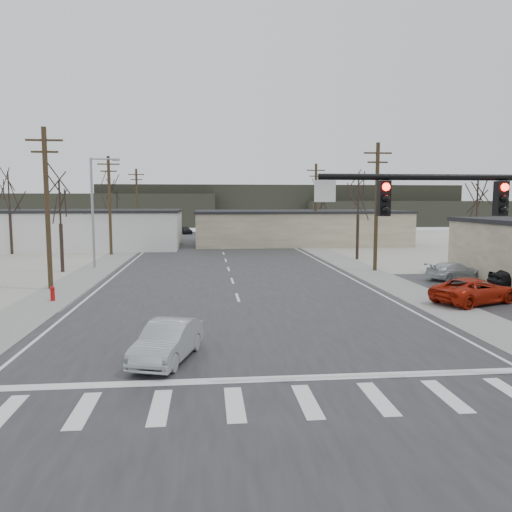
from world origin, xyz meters
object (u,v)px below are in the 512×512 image
(sedan_crossing, at_px, (168,341))
(car_far_a, at_px, (252,240))
(fire_hydrant, at_px, (53,294))
(car_parked_red, at_px, (474,291))
(car_parked_silver, at_px, (455,271))
(car_far_b, at_px, (185,230))

(sedan_crossing, relative_size, car_far_a, 0.88)
(fire_hydrant, relative_size, car_parked_red, 0.17)
(fire_hydrant, distance_m, car_far_a, 36.37)
(fire_hydrant, height_order, car_parked_silver, car_parked_silver)
(sedan_crossing, distance_m, car_parked_red, 17.66)
(car_parked_red, bearing_deg, car_far_a, -9.26)
(car_far_b, height_order, car_parked_red, car_parked_red)
(car_far_b, bearing_deg, car_parked_silver, -89.95)
(sedan_crossing, height_order, car_far_b, sedan_crossing)
(car_far_a, relative_size, car_far_b, 1.24)
(sedan_crossing, bearing_deg, car_far_a, 97.12)
(car_parked_red, bearing_deg, car_far_b, -5.83)
(fire_hydrant, relative_size, car_far_b, 0.23)
(sedan_crossing, distance_m, car_parked_silver, 24.54)
(fire_hydrant, bearing_deg, sedan_crossing, -57.11)
(fire_hydrant, bearing_deg, car_parked_silver, 11.00)
(car_far_b, bearing_deg, fire_hydrant, -117.12)
(sedan_crossing, distance_m, car_far_b, 67.10)
(car_parked_red, bearing_deg, sedan_crossing, 94.80)
(sedan_crossing, bearing_deg, fire_hydrant, 138.87)
(fire_hydrant, distance_m, car_parked_silver, 26.20)
(car_far_a, height_order, car_far_b, car_far_a)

